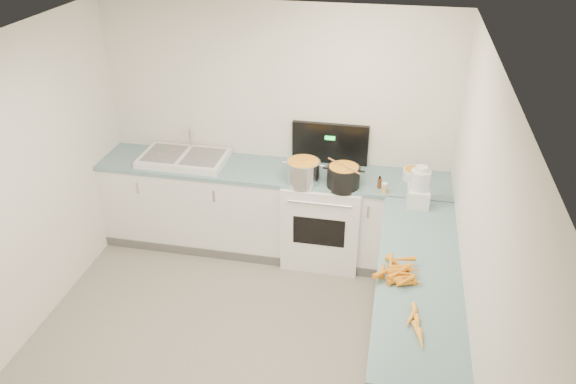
% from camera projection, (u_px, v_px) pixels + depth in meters
% --- Properties ---
extents(floor, '(3.50, 4.00, 0.00)m').
position_uv_depth(floor, '(225.00, 366.00, 4.56)').
color(floor, gray).
rests_on(floor, ground).
extents(ceiling, '(3.50, 4.00, 0.00)m').
position_uv_depth(ceiling, '(202.00, 64.00, 3.33)').
color(ceiling, silver).
rests_on(ceiling, ground).
extents(wall_back, '(3.50, 0.00, 2.50)m').
position_uv_depth(wall_back, '(277.00, 129.00, 5.65)').
color(wall_back, silver).
rests_on(wall_back, ground).
extents(wall_right, '(0.00, 4.00, 2.50)m').
position_uv_depth(wall_right, '(473.00, 269.00, 3.64)').
color(wall_right, silver).
rests_on(wall_right, ground).
extents(counter_back, '(3.50, 0.62, 0.94)m').
position_uv_depth(counter_back, '(271.00, 210.00, 5.78)').
color(counter_back, white).
rests_on(counter_back, ground).
extents(counter_right, '(0.62, 2.20, 0.94)m').
position_uv_depth(counter_right, '(413.00, 322.00, 4.33)').
color(counter_right, white).
rests_on(counter_right, ground).
extents(stove, '(0.76, 0.65, 1.36)m').
position_uv_depth(stove, '(324.00, 216.00, 5.67)').
color(stove, white).
rests_on(stove, ground).
extents(sink, '(0.86, 0.52, 0.31)m').
position_uv_depth(sink, '(184.00, 158.00, 5.69)').
color(sink, white).
rests_on(sink, counter_back).
extents(steel_pot, '(0.37, 0.37, 0.24)m').
position_uv_depth(steel_pot, '(303.00, 172.00, 5.28)').
color(steel_pot, silver).
rests_on(steel_pot, stove).
extents(black_pot, '(0.33, 0.33, 0.22)m').
position_uv_depth(black_pot, '(343.00, 177.00, 5.21)').
color(black_pot, black).
rests_on(black_pot, stove).
extents(wooden_spoon, '(0.33, 0.28, 0.02)m').
position_uv_depth(wooden_spoon, '(344.00, 166.00, 5.15)').
color(wooden_spoon, '#AD7A47').
rests_on(wooden_spoon, black_pot).
extents(mixing_bowl, '(0.24, 0.24, 0.10)m').
position_uv_depth(mixing_bowl, '(414.00, 175.00, 5.34)').
color(mixing_bowl, white).
rests_on(mixing_bowl, counter_back).
extents(extract_bottle, '(0.04, 0.04, 0.10)m').
position_uv_depth(extract_bottle, '(379.00, 183.00, 5.20)').
color(extract_bottle, '#593319').
rests_on(extract_bottle, counter_back).
extents(spice_jar, '(0.05, 0.05, 0.09)m').
position_uv_depth(spice_jar, '(384.00, 189.00, 5.12)').
color(spice_jar, '#E5B266').
rests_on(spice_jar, counter_back).
extents(food_processor, '(0.19, 0.23, 0.37)m').
position_uv_depth(food_processor, '(419.00, 189.00, 4.88)').
color(food_processor, white).
rests_on(food_processor, counter_right).
extents(carrot_pile, '(0.36, 0.41, 0.09)m').
position_uv_depth(carrot_pile, '(400.00, 273.00, 4.05)').
color(carrot_pile, orange).
rests_on(carrot_pile, counter_right).
extents(peeled_carrots, '(0.14, 0.41, 0.04)m').
position_uv_depth(peeled_carrots, '(416.00, 325.00, 3.60)').
color(peeled_carrots, '#FF9E26').
rests_on(peeled_carrots, counter_right).
extents(peelings, '(0.17, 0.20, 0.01)m').
position_uv_depth(peelings, '(167.00, 152.00, 5.72)').
color(peelings, tan).
rests_on(peelings, sink).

